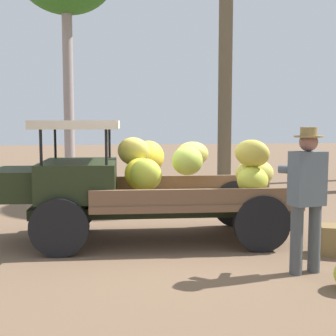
% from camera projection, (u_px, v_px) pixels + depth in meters
% --- Properties ---
extents(ground_plane, '(60.00, 60.00, 0.00)m').
position_uv_depth(ground_plane, '(146.00, 241.00, 7.07)').
color(ground_plane, brown).
extents(truck, '(4.53, 2.00, 1.84)m').
position_uv_depth(truck, '(133.00, 182.00, 7.04)').
color(truck, black).
rests_on(truck, ground).
extents(farmer, '(0.53, 0.49, 1.76)m').
position_uv_depth(farmer, '(307.00, 191.00, 5.49)').
color(farmer, '#464B4F').
rests_on(farmer, ground).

